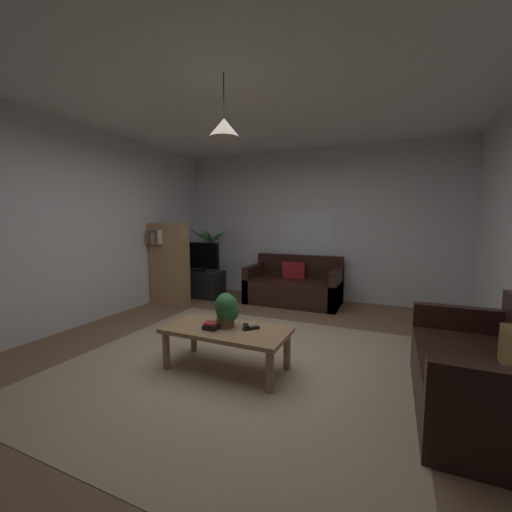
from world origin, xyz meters
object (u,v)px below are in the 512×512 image
Objects in this scene: remote_on_table_0 at (251,328)px; potted_plant_on_table at (226,308)px; couch_right_side at (485,379)px; tv at (199,256)px; potted_palm_corner at (212,263)px; couch_under_window at (294,287)px; tv_stand at (200,284)px; book_on_table_0 at (210,328)px; book_on_table_2 at (211,323)px; bookshelf_corner at (169,263)px; remote_on_table_1 at (246,327)px; book_on_table_1 at (212,325)px; coffee_table at (226,335)px; pendant_lamp at (224,128)px.

potted_plant_on_table reaches higher than remote_on_table_0.
couch_right_side reaches higher than remote_on_table_0.
potted_palm_corner is at bearing 96.65° from tv.
couch_under_window is 2.67m from potted_plant_on_table.
tv_stand is at bearing -83.08° from potted_palm_corner.
couch_under_window is 1.78× the size of tv_stand.
couch_right_side reaches higher than book_on_table_0.
bookshelf_corner reaches higher than book_on_table_2.
couch_right_side is at bearing -29.47° from tv.
tv is at bearing 100.04° from remote_on_table_1.
book_on_table_1 is 1.08× the size of book_on_table_2.
book_on_table_2 is 0.77× the size of remote_on_table_0.
potted_plant_on_table is at bearing -39.60° from bookshelf_corner.
tv_stand is at bearing 125.64° from book_on_table_0.
coffee_table is at bearing -39.98° from bookshelf_corner.
book_on_table_0 is at bearing -131.65° from potted_plant_on_table.
coffee_table is 7.48× the size of remote_on_table_0.
tv_stand is 0.64× the size of bookshelf_corner.
bookshelf_corner is at bearing -106.44° from tv.
tv_stand reaches higher than remote_on_table_0.
pendant_lamp reaches higher than couch_right_side.
pendant_lamp reaches higher than couch_under_window.
tv_stand is 0.64m from potted_palm_corner.
potted_plant_on_table is at bearing 48.35° from book_on_table_0.
tv is at bearing 125.98° from book_on_table_2.
book_on_table_1 is at bearing -84.69° from couch_right_side.
couch_under_window is 1.14× the size of bookshelf_corner.
bookshelf_corner is (-2.09, 1.73, 0.12)m from potted_plant_on_table.
book_on_table_2 is 3.57m from potted_palm_corner.
potted_plant_on_table is at bearing -51.11° from tv.
book_on_table_2 is at bearing 178.78° from remote_on_table_1.
book_on_table_0 is at bearing 178.11° from remote_on_table_1.
book_on_table_2 is at bearing -42.96° from bookshelf_corner.
book_on_table_1 is 0.40× the size of potted_plant_on_table.
book_on_table_0 is at bearing -162.91° from book_on_table_1.
remote_on_table_0 is 0.11× the size of bookshelf_corner.
potted_palm_corner is (-2.15, 2.86, 0.17)m from remote_on_table_1.
book_on_table_1 is at bearing -58.32° from potted_palm_corner.
remote_on_table_1 is (0.17, 0.09, 0.07)m from coffee_table.
couch_right_side is 2.89m from pendant_lamp.
potted_plant_on_table is at bearing 163.03° from remote_on_table_1.
remote_on_table_1 is at bearing 30.83° from book_on_table_1.
couch_under_window is 1.80m from tv_stand.
remote_on_table_0 is (0.37, -2.62, 0.14)m from couch_under_window.
couch_under_window is at bearing 93.02° from coffee_table.
couch_right_side reaches higher than coffee_table.
book_on_table_1 is 0.21m from potted_plant_on_table.
remote_on_table_0 is 0.18× the size of tv_stand.
coffee_table is 0.21m from remote_on_table_1.
tv_stand is (-1.80, 2.50, -0.22)m from book_on_table_2.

